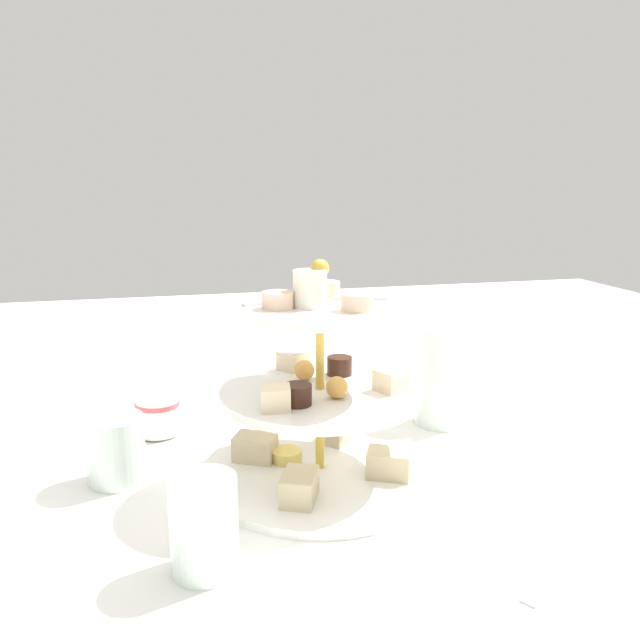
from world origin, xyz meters
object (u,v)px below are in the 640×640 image
at_px(tiered_serving_stand, 319,410).
at_px(water_glass_mid_back, 204,525).
at_px(teacup_with_saucer, 158,419).
at_px(butter_knife_right, 269,396).
at_px(water_glass_tall_right, 440,377).
at_px(butter_knife_left, 569,558).
at_px(water_glass_short_left, 116,449).

bearing_deg(tiered_serving_stand, water_glass_mid_back, 47.42).
height_order(teacup_with_saucer, water_glass_mid_back, water_glass_mid_back).
distance_m(tiered_serving_stand, water_glass_mid_back, 0.21).
distance_m(butter_knife_right, water_glass_mid_back, 0.45).
bearing_deg(tiered_serving_stand, water_glass_tall_right, -150.00).
bearing_deg(teacup_with_saucer, butter_knife_left, 134.08).
bearing_deg(water_glass_mid_back, water_glass_tall_right, -141.77).
relative_size(water_glass_short_left, butter_knife_right, 0.45).
xyz_separation_m(tiered_serving_stand, butter_knife_left, (-0.18, 0.22, -0.08)).
relative_size(tiered_serving_stand, teacup_with_saucer, 3.06).
bearing_deg(water_glass_short_left, water_glass_tall_right, -169.96).
bearing_deg(tiered_serving_stand, butter_knife_right, -87.01).
height_order(tiered_serving_stand, water_glass_tall_right, tiered_serving_stand).
height_order(water_glass_tall_right, butter_knife_right, water_glass_tall_right).
xyz_separation_m(teacup_with_saucer, butter_knife_left, (-0.36, 0.37, -0.02)).
distance_m(water_glass_short_left, butter_knife_left, 0.48).
bearing_deg(water_glass_mid_back, water_glass_short_left, -65.86).
bearing_deg(water_glass_tall_right, water_glass_mid_back, 38.23).
relative_size(tiered_serving_stand, water_glass_tall_right, 2.01).
xyz_separation_m(tiered_serving_stand, water_glass_tall_right, (-0.20, -0.12, -0.01)).
distance_m(water_glass_short_left, butter_knife_right, 0.32).
distance_m(water_glass_short_left, water_glass_mid_back, 0.21).
distance_m(tiered_serving_stand, water_glass_short_left, 0.23).
relative_size(water_glass_tall_right, butter_knife_left, 0.81).
height_order(water_glass_tall_right, water_glass_short_left, water_glass_tall_right).
relative_size(water_glass_tall_right, butter_knife_right, 0.81).
xyz_separation_m(water_glass_short_left, butter_knife_right, (-0.21, -0.24, -0.04)).
relative_size(water_glass_tall_right, teacup_with_saucer, 1.52).
xyz_separation_m(teacup_with_saucer, water_glass_mid_back, (-0.04, 0.31, 0.02)).
xyz_separation_m(butter_knife_left, water_glass_mid_back, (0.32, -0.06, 0.04)).
relative_size(tiered_serving_stand, butter_knife_right, 1.62).
distance_m(teacup_with_saucer, water_glass_mid_back, 0.31).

